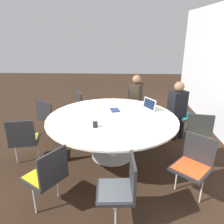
{
  "coord_description": "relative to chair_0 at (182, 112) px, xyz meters",
  "views": [
    {
      "loc": [
        3.45,
        0.12,
        2.14
      ],
      "look_at": [
        0.0,
        0.0,
        0.84
      ],
      "focal_mm": 35.0,
      "sensor_mm": 36.0,
      "label": 1
    }
  ],
  "objects": [
    {
      "name": "person_0",
      "position": [
        0.2,
        -0.16,
        0.2
      ],
      "size": [
        0.37,
        0.42,
        1.2
      ],
      "rotation": [
        0.0,
        0.0,
        5.26
      ],
      "color": "black",
      "rests_on": "ground_plane"
    },
    {
      "name": "coffee_cup",
      "position": [
        1.37,
        -1.71,
        0.28
      ],
      "size": [
        0.08,
        0.08,
        0.09
      ],
      "color": "black",
      "rests_on": "conference_table"
    },
    {
      "name": "chair_5",
      "position": [
        2.23,
        -2.21,
        0.0
      ],
      "size": [
        0.6,
        0.59,
        0.85
      ],
      "rotation": [
        0.0,
        0.0,
        8.84
      ],
      "color": "#262628",
      "rests_on": "ground_plane"
    },
    {
      "name": "conference_table",
      "position": [
        0.97,
        -1.47,
        0.14
      ],
      "size": [
        2.23,
        2.23,
        0.74
      ],
      "color": "#B7B7BC",
      "rests_on": "ground_plane"
    },
    {
      "name": "ground_plane",
      "position": [
        0.97,
        -1.47,
        -0.5
      ],
      "size": [
        16.0,
        16.0,
        0.0
      ],
      "primitive_type": "plane",
      "color": "black"
    },
    {
      "name": "laptop",
      "position": [
        0.59,
        -0.84,
        0.29
      ],
      "size": [
        0.41,
        0.38,
        0.21
      ],
      "rotation": [
        0.0,
        0.0,
        0.55
      ],
      "color": "silver",
      "rests_on": "conference_table"
    },
    {
      "name": "person_1",
      "position": [
        -0.46,
        -0.95,
        0.2
      ],
      "size": [
        0.41,
        0.34,
        1.2
      ],
      "rotation": [
        0.0,
        0.0,
        5.94
      ],
      "color": "#2D2319",
      "rests_on": "ground_plane"
    },
    {
      "name": "chair_8",
      "position": [
        1.18,
        -0.02,
        0.0
      ],
      "size": [
        0.5,
        0.51,
        0.85
      ],
      "rotation": [
        0.0,
        0.0,
        10.81
      ],
      "color": "#262628",
      "rests_on": "ground_plane"
    },
    {
      "name": "chair_7",
      "position": [
        1.91,
        -0.35,
        0.0
      ],
      "size": [
        0.61,
        0.61,
        0.85
      ],
      "rotation": [
        0.0,
        0.0,
        10.25
      ],
      "color": "#262628",
      "rests_on": "ground_plane"
    },
    {
      "name": "chair_4",
      "position": [
        1.31,
        -2.89,
        0.0
      ],
      "size": [
        0.49,
        0.51,
        0.85
      ],
      "rotation": [
        0.0,
        0.0,
        8.04
      ],
      "color": "#262628",
      "rests_on": "ground_plane"
    },
    {
      "name": "chair_0",
      "position": [
        0.0,
        0.0,
        0.0
      ],
      "size": [
        0.59,
        0.59,
        0.85
      ],
      "rotation": [
        0.0,
        0.0,
        5.26
      ],
      "color": "#262628",
      "rests_on": "ground_plane"
    },
    {
      "name": "spiral_notebook",
      "position": [
        0.63,
        -1.43,
        0.25
      ],
      "size": [
        0.24,
        0.2,
        0.02
      ],
      "color": "navy",
      "rests_on": "conference_table"
    },
    {
      "name": "chair_6",
      "position": [
        2.42,
        -1.31,
        0.0
      ],
      "size": [
        0.46,
        0.45,
        0.85
      ],
      "rotation": [
        0.0,
        0.0,
        9.48
      ],
      "color": "#262628",
      "rests_on": "ground_plane"
    },
    {
      "name": "chair_1",
      "position": [
        -0.71,
        -0.94,
        0.0
      ],
      "size": [
        0.56,
        0.54,
        0.85
      ],
      "rotation": [
        0.0,
        0.0,
        5.94
      ],
      "color": "#262628",
      "rests_on": "ground_plane"
    },
    {
      "name": "chair_2",
      "position": [
        -0.32,
        -2.15,
        0.0
      ],
      "size": [
        0.58,
        0.57,
        0.85
      ],
      "rotation": [
        0.0,
        0.0,
        6.72
      ],
      "color": "#262628",
      "rests_on": "ground_plane"
    },
    {
      "name": "chair_3",
      "position": [
        0.31,
        -2.77,
        0.0
      ],
      "size": [
        0.58,
        0.59,
        0.85
      ],
      "rotation": [
        0.0,
        0.0,
        7.34
      ],
      "color": "#262628",
      "rests_on": "ground_plane"
    }
  ]
}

